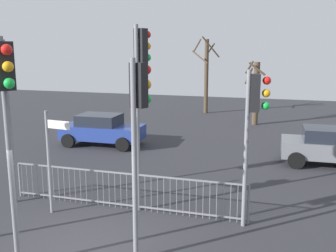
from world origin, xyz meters
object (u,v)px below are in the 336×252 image
Objects in this scene: traffic_light_rear_left at (2,86)px; bare_tree_left at (255,91)px; car_blue_near at (102,129)px; traffic_light_mid_right at (138,115)px; direction_sign_post at (51,157)px; car_grey_far at (331,146)px; traffic_light_foreground_right at (254,114)px; traffic_light_foreground_left at (7,104)px; traffic_light_rear_right at (140,78)px; bare_tree_right at (206,73)px.

traffic_light_rear_left reaches higher than bare_tree_left.
traffic_light_mid_right is at bearing -60.73° from car_blue_near.
car_grey_far is (7.71, 7.23, -0.84)m from direction_sign_post.
bare_tree_left is (6.42, 7.45, 1.26)m from car_blue_near.
car_grey_far is (4.57, 8.65, -2.37)m from traffic_light_mid_right.
traffic_light_rear_left is at bearing 179.99° from traffic_light_mid_right.
traffic_light_foreground_right is 0.85× the size of traffic_light_foreground_left.
traffic_light_mid_right is at bearing -46.97° from traffic_light_rear_right.
traffic_light_rear_right is 2.65m from traffic_light_mid_right.
bare_tree_left is (4.09, 14.90, 0.41)m from direction_sign_post.
traffic_light_mid_right is 1.11× the size of car_blue_near.
car_blue_near is at bearing -69.31° from traffic_light_rear_left.
traffic_light_foreground_left reaches higher than traffic_light_mid_right.
traffic_light_mid_right is at bearing -46.91° from traffic_light_foreground_right.
bare_tree_left is (-3.62, 7.68, 1.26)m from car_grey_far.
traffic_light_rear_right reaches higher than traffic_light_rear_left.
bare_tree_right reaches higher than bare_tree_left.
traffic_light_rear_right reaches higher than direction_sign_post.
bare_tree_right is (-2.82, 19.77, -0.29)m from traffic_light_mid_right.
traffic_light_rear_right is 1.09× the size of traffic_light_foreground_left.
traffic_light_foreground_left reaches higher than traffic_light_foreground_right.
traffic_light_foreground_left is at bearing -100.11° from bare_tree_left.
traffic_light_rear_left is at bearing -101.96° from traffic_light_foreground_left.
bare_tree_right reaches higher than car_blue_near.
car_blue_near is (-3.30, 10.08, -2.66)m from traffic_light_foreground_left.
car_blue_near is (-0.76, 7.25, -2.69)m from traffic_light_rear_left.
car_blue_near is at bearing 176.35° from car_grey_far.
car_grey_far is at bearing 49.39° from direction_sign_post.
traffic_light_rear_left is at bearing -88.27° from traffic_light_foreground_right.
traffic_light_mid_right is 0.91× the size of traffic_light_rear_left.
traffic_light_rear_right is at bearing 129.48° from traffic_light_mid_right.
car_grey_far is (10.05, -0.23, 0.00)m from car_blue_near.
traffic_light_rear_right is 17.48m from bare_tree_right.
bare_tree_right reaches higher than traffic_light_mid_right.
bare_tree_right is at bearing 95.25° from direction_sign_post.
car_grey_far is 8.58m from bare_tree_left.
traffic_light_rear_right is 1.08× the size of traffic_light_rear_left.
traffic_light_rear_right is at bearing 30.41° from direction_sign_post.
traffic_light_rear_left is 1.22× the size of car_grey_far.
traffic_light_foreground_left is 1.23× the size of bare_tree_left.
bare_tree_right is (-7.39, 11.13, 2.08)m from car_grey_far.
traffic_light_rear_left is 11.96m from car_grey_far.
bare_tree_right is at bearing 137.51° from bare_tree_left.
bare_tree_left is (0.95, 16.32, -1.11)m from traffic_light_mid_right.
direction_sign_post is at bearing -139.22° from car_grey_far.
traffic_light_rear_left reaches higher than traffic_light_mid_right.
traffic_light_foreground_right reaches higher than direction_sign_post.
traffic_light_rear_left is 2.44m from direction_sign_post.
traffic_light_rear_right reaches higher than traffic_light_foreground_right.
traffic_light_foreground_right is 0.84× the size of traffic_light_rear_left.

